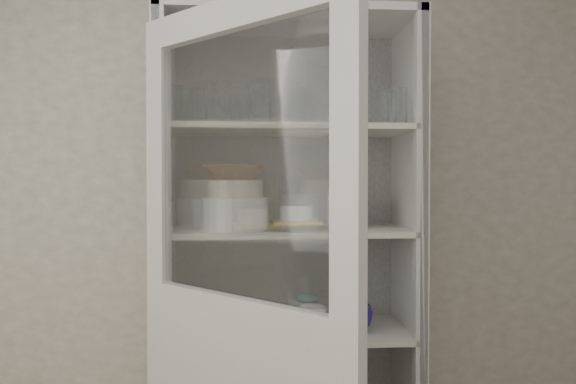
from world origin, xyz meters
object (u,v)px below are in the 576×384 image
(measuring_cups, at_px, (201,330))
(white_canister, at_px, (185,313))
(white_ramekin, at_px, (296,213))
(goblet_3, at_px, (349,113))
(mug_teal, at_px, (353,312))
(goblet_0, at_px, (226,110))
(grey_bowl_stack, at_px, (346,210))
(glass_platter, at_px, (296,226))
(mug_blue, at_px, (354,318))
(plate_stack_back, at_px, (218,212))
(cream_bowl, at_px, (235,189))
(yellow_trivet, at_px, (296,222))
(teal_jar, at_px, (308,311))
(goblet_2, at_px, (300,108))
(terracotta_bowl, at_px, (235,173))
(pantry_cabinet, at_px, (287,304))
(goblet_1, at_px, (256,108))
(mug_white, at_px, (312,320))
(plate_stack_front, at_px, (235,213))
(cupboard_door, at_px, (239,372))

(measuring_cups, height_order, white_canister, white_canister)
(white_ramekin, bearing_deg, white_canister, 176.84)
(goblet_3, xyz_separation_m, mug_teal, (0.01, -0.06, -0.83))
(goblet_0, relative_size, grey_bowl_stack, 1.09)
(glass_platter, distance_m, mug_blue, 0.42)
(white_ramekin, bearing_deg, glass_platter, 180.00)
(goblet_0, bearing_deg, plate_stack_back, 148.32)
(mug_teal, bearing_deg, cream_bowl, -171.69)
(yellow_trivet, bearing_deg, mug_teal, 14.36)
(white_ramekin, relative_size, measuring_cups, 1.25)
(grey_bowl_stack, distance_m, teal_jar, 0.44)
(goblet_2, height_order, terracotta_bowl, goblet_2)
(cream_bowl, bearing_deg, pantry_cabinet, 32.41)
(yellow_trivet, relative_size, measuring_cups, 1.73)
(pantry_cabinet, height_order, glass_platter, pantry_cabinet)
(goblet_1, bearing_deg, mug_teal, -4.44)
(glass_platter, xyz_separation_m, mug_white, (0.05, -0.07, -0.36))
(pantry_cabinet, distance_m, plate_stack_back, 0.48)
(mug_teal, bearing_deg, mug_white, -149.82)
(mug_white, bearing_deg, mug_teal, 26.44)
(pantry_cabinet, bearing_deg, plate_stack_front, -147.59)
(goblet_2, xyz_separation_m, mug_white, (0.03, -0.16, -0.84))
(goblet_2, relative_size, plate_stack_front, 0.69)
(mug_white, xyz_separation_m, measuring_cups, (-0.42, -0.01, -0.03))
(measuring_cups, bearing_deg, goblet_2, 22.91)
(goblet_1, distance_m, yellow_trivet, 0.50)
(grey_bowl_stack, xyz_separation_m, measuring_cups, (-0.57, -0.08, -0.45))
(teal_jar, bearing_deg, mug_white, -88.72)
(mug_white, bearing_deg, plate_stack_back, 140.15)
(plate_stack_front, height_order, terracotta_bowl, terracotta_bowl)
(grey_bowl_stack, bearing_deg, goblet_2, 155.19)
(cupboard_door, xyz_separation_m, plate_stack_back, (-0.10, 0.69, 0.44))
(plate_stack_front, bearing_deg, goblet_3, 19.53)
(grey_bowl_stack, bearing_deg, teal_jar, 163.26)
(white_canister, bearing_deg, white_ramekin, -3.16)
(goblet_3, height_order, mug_white, goblet_3)
(plate_stack_back, bearing_deg, yellow_trivet, -26.31)
(terracotta_bowl, relative_size, yellow_trivet, 1.27)
(white_canister, bearing_deg, goblet_2, 7.73)
(white_ramekin, xyz_separation_m, measuring_cups, (-0.37, -0.08, -0.44))
(plate_stack_front, xyz_separation_m, mug_teal, (0.48, 0.11, -0.42))
(goblet_0, xyz_separation_m, mug_white, (0.33, -0.20, -0.83))
(goblet_0, distance_m, mug_blue, 0.99)
(measuring_cups, bearing_deg, plate_stack_front, 12.23)
(cupboard_door, distance_m, plate_stack_front, 0.66)
(terracotta_bowl, distance_m, yellow_trivet, 0.31)
(plate_stack_front, bearing_deg, terracotta_bowl, 0.00)
(cream_bowl, relative_size, white_canister, 1.65)
(yellow_trivet, bearing_deg, white_ramekin, 0.00)
(goblet_0, relative_size, glass_platter, 0.49)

